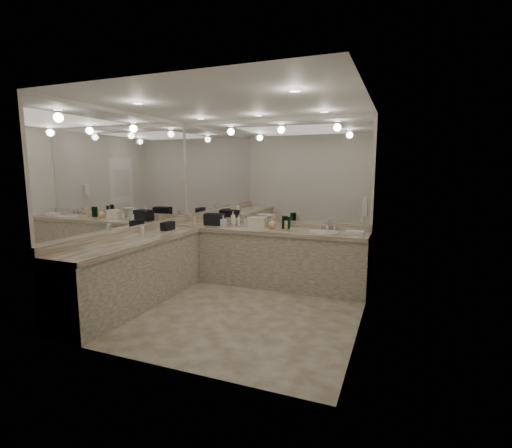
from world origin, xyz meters
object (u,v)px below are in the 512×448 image
at_px(hand_towel, 355,232).
at_px(cream_cosmetic_case, 257,222).
at_px(soap_bottle_a, 233,218).
at_px(soap_bottle_b, 223,221).
at_px(wall_phone, 365,206).
at_px(black_toiletry_bag, 215,220).
at_px(sink, 325,232).
at_px(soap_bottle_c, 272,223).

bearing_deg(hand_towel, cream_cosmetic_case, 176.96).
height_order(soap_bottle_a, soap_bottle_b, soap_bottle_a).
bearing_deg(wall_phone, black_toiletry_bag, 168.26).
height_order(black_toiletry_bag, cream_cosmetic_case, black_toiletry_bag).
bearing_deg(sink, black_toiletry_bag, 179.87).
xyz_separation_m(black_toiletry_bag, soap_bottle_a, (0.29, 0.09, 0.02)).
bearing_deg(wall_phone, hand_towel, 108.94).
distance_m(sink, soap_bottle_b, 1.64).
relative_size(cream_cosmetic_case, hand_towel, 1.11).
relative_size(sink, wall_phone, 1.83).
bearing_deg(hand_towel, wall_phone, -71.06).
bearing_deg(soap_bottle_a, cream_cosmetic_case, -0.22).
xyz_separation_m(hand_towel, soap_bottle_a, (-1.96, 0.08, 0.09)).
bearing_deg(cream_cosmetic_case, soap_bottle_b, -170.85).
bearing_deg(soap_bottle_a, hand_towel, -2.42).
relative_size(wall_phone, hand_towel, 0.96).
distance_m(wall_phone, black_toiletry_bag, 2.50).
relative_size(wall_phone, black_toiletry_bag, 0.76).
height_order(hand_towel, soap_bottle_a, soap_bottle_a).
xyz_separation_m(black_toiletry_bag, soap_bottle_c, (1.00, 0.03, -0.01)).
distance_m(soap_bottle_a, soap_bottle_c, 0.71).
distance_m(black_toiletry_bag, soap_bottle_a, 0.31).
height_order(hand_towel, soap_bottle_b, soap_bottle_b).
xyz_separation_m(soap_bottle_b, soap_bottle_c, (0.81, 0.08, -0.00)).
relative_size(black_toiletry_bag, cream_cosmetic_case, 1.13).
height_order(wall_phone, hand_towel, wall_phone).
xyz_separation_m(sink, soap_bottle_c, (-0.83, 0.04, 0.09)).
bearing_deg(soap_bottle_c, soap_bottle_a, 175.26).
relative_size(sink, cream_cosmetic_case, 1.58).
xyz_separation_m(wall_phone, soap_bottle_b, (-2.24, 0.46, -0.36)).
distance_m(wall_phone, soap_bottle_b, 2.32).
bearing_deg(soap_bottle_b, sink, 1.41).
height_order(black_toiletry_bag, soap_bottle_c, black_toiletry_bag).
bearing_deg(cream_cosmetic_case, wall_phone, -23.98).
xyz_separation_m(black_toiletry_bag, soap_bottle_b, (0.18, -0.04, -0.00)).
bearing_deg(soap_bottle_a, soap_bottle_b, -129.02).
distance_m(black_toiletry_bag, soap_bottle_c, 1.00).
relative_size(wall_phone, cream_cosmetic_case, 0.86).
height_order(sink, wall_phone, wall_phone).
bearing_deg(soap_bottle_c, sink, -2.56).
height_order(wall_phone, soap_bottle_b, wall_phone).
bearing_deg(cream_cosmetic_case, sink, -9.64).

